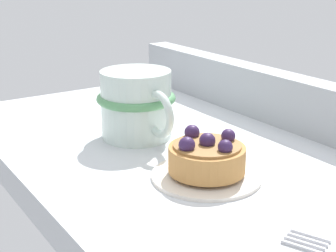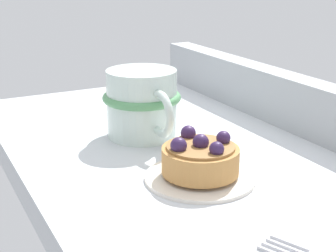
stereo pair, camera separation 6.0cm
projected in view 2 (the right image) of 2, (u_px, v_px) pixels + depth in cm
name	position (u px, v px, depth cm)	size (l,w,h in cm)	color
ground_plane	(206.00, 179.00, 58.50)	(80.14, 39.65, 3.74)	silver
window_rail_back	(325.00, 114.00, 64.60)	(78.54, 3.86, 7.22)	#9EA3A8
dessert_plate	(200.00, 176.00, 53.99)	(12.01, 12.01, 0.81)	silver
raspberry_tart	(200.00, 157.00, 53.33)	(8.30, 8.30, 4.38)	#B77F42
coffee_mug	(142.00, 103.00, 65.82)	(13.64, 10.34, 8.96)	silver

